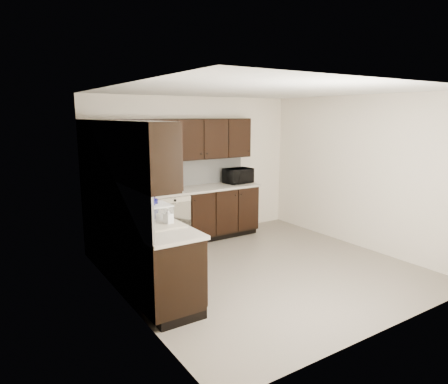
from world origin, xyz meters
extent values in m
plane|color=gray|center=(0.00, 0.00, 0.00)|extent=(4.00, 4.00, 0.00)
plane|color=white|center=(0.00, 0.00, 2.50)|extent=(4.00, 4.00, 0.00)
cube|color=silver|center=(0.00, 2.00, 1.25)|extent=(4.00, 0.02, 2.50)
cube|color=silver|center=(-2.00, 0.00, 1.25)|extent=(0.02, 4.00, 2.50)
cube|color=silver|center=(2.00, 0.00, 1.25)|extent=(0.02, 4.00, 2.50)
cube|color=silver|center=(0.00, -2.00, 1.25)|extent=(4.00, 0.02, 2.50)
cube|color=black|center=(-0.50, 1.70, 0.45)|extent=(3.00, 0.60, 0.90)
cube|color=black|center=(-1.70, 0.30, 0.45)|extent=(0.60, 2.20, 0.90)
cube|color=black|center=(-0.50, 1.73, 0.05)|extent=(3.00, 0.54, 0.10)
cube|color=black|center=(-1.67, 0.30, 0.05)|extent=(0.54, 2.20, 0.10)
cube|color=#BBB1A3|center=(-0.50, 1.70, 0.92)|extent=(3.03, 0.63, 0.04)
cube|color=#BBB1A3|center=(-1.70, 0.30, 0.92)|extent=(0.63, 2.23, 0.04)
cube|color=beige|center=(-0.50, 1.99, 1.18)|extent=(3.00, 0.02, 0.48)
cube|color=beige|center=(-1.99, 0.60, 1.18)|extent=(0.02, 2.80, 0.48)
cube|color=black|center=(-0.50, 1.83, 1.77)|extent=(3.00, 0.33, 0.70)
cube|color=black|center=(-1.83, 0.43, 1.77)|extent=(0.33, 2.47, 0.70)
cube|color=beige|center=(-0.70, 1.41, 0.50)|extent=(0.58, 0.02, 0.78)
cube|color=beige|center=(-0.70, 1.40, 0.84)|extent=(0.58, 0.03, 0.08)
cylinder|color=black|center=(-0.70, 1.39, 0.84)|extent=(0.04, 0.02, 0.04)
cube|color=beige|center=(-1.68, 0.00, 0.95)|extent=(0.54, 0.82, 0.03)
cube|color=beige|center=(-1.68, -0.20, 0.86)|extent=(0.42, 0.34, 0.16)
cube|color=beige|center=(-1.68, 0.20, 0.86)|extent=(0.42, 0.34, 0.16)
cylinder|color=silver|center=(-1.90, 0.00, 1.07)|extent=(0.03, 0.03, 0.26)
cylinder|color=silver|center=(-1.85, 0.00, 1.19)|extent=(0.14, 0.02, 0.02)
cylinder|color=#B2B2B7|center=(-1.68, -0.20, 0.89)|extent=(0.20, 0.20, 0.10)
imported|color=black|center=(0.75, 1.71, 1.08)|extent=(0.52, 0.37, 0.28)
imported|color=gray|center=(-1.56, -0.20, 1.04)|extent=(0.11, 0.11, 0.20)
imported|color=gray|center=(-1.76, 1.06, 1.06)|extent=(0.11, 0.11, 0.23)
cube|color=silver|center=(-1.21, 1.77, 1.04)|extent=(0.34, 0.26, 0.20)
cube|color=silver|center=(-1.65, 0.10, 1.03)|extent=(0.50, 0.39, 0.18)
cylinder|color=navy|center=(-1.67, 0.13, 1.09)|extent=(0.21, 0.21, 0.29)
cylinder|color=#0C8E82|center=(-1.55, 1.15, 1.05)|extent=(0.12, 0.12, 0.22)
cylinder|color=white|center=(-1.63, 1.35, 1.10)|extent=(0.15, 0.15, 0.32)
camera|label=1|loc=(-3.42, -4.26, 2.18)|focal=32.00mm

